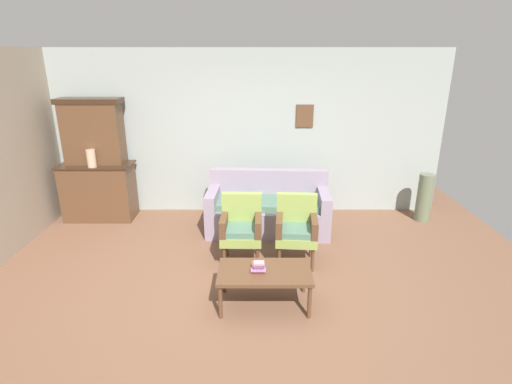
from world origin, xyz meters
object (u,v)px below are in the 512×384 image
at_px(side_cabinet, 101,191).
at_px(floor_vase_by_wall, 426,198).
at_px(coffee_table, 266,274).
at_px(armchair_near_cabinet, 243,226).
at_px(armchair_by_doorway, 298,227).
at_px(vase_on_cabinet, 93,158).
at_px(floral_couch, 269,210).
at_px(book_stack_on_table, 260,267).

xyz_separation_m(side_cabinet, floor_vase_by_wall, (5.33, -0.10, -0.07)).
bearing_deg(side_cabinet, coffee_table, -42.35).
bearing_deg(armchair_near_cabinet, armchair_by_doorway, -1.60).
height_order(side_cabinet, vase_on_cabinet, vase_on_cabinet).
xyz_separation_m(floral_couch, book_stack_on_table, (-0.16, -1.97, 0.15)).
xyz_separation_m(floral_couch, armchair_near_cabinet, (-0.37, -0.98, 0.17)).
height_order(floral_couch, coffee_table, floral_couch).
bearing_deg(armchair_near_cabinet, book_stack_on_table, -77.71).
relative_size(side_cabinet, book_stack_on_table, 7.33).
bearing_deg(armchair_by_doorway, side_cabinet, 154.44).
relative_size(side_cabinet, vase_on_cabinet, 4.18).
height_order(book_stack_on_table, floor_vase_by_wall, floor_vase_by_wall).
xyz_separation_m(armchair_near_cabinet, coffee_table, (0.28, -0.97, -0.12)).
relative_size(floral_couch, armchair_by_doorway, 2.09).
height_order(side_cabinet, floor_vase_by_wall, side_cabinet).
xyz_separation_m(floral_couch, coffee_table, (-0.09, -1.95, 0.05)).
height_order(side_cabinet, armchair_by_doorway, side_cabinet).
bearing_deg(book_stack_on_table, armchair_near_cabinet, 102.29).
bearing_deg(armchair_by_doorway, floor_vase_by_wall, 31.91).
relative_size(floral_couch, armchair_near_cabinet, 2.09).
bearing_deg(side_cabinet, floor_vase_by_wall, -1.08).
bearing_deg(side_cabinet, armchair_by_doorway, -25.56).
distance_m(armchair_near_cabinet, book_stack_on_table, 1.01).
relative_size(vase_on_cabinet, book_stack_on_table, 1.75).
distance_m(armchair_by_doorway, book_stack_on_table, 1.09).
distance_m(vase_on_cabinet, armchair_by_doorway, 3.40).
bearing_deg(book_stack_on_table, side_cabinet, 136.77).
bearing_deg(book_stack_on_table, coffee_table, 13.18).
xyz_separation_m(side_cabinet, floral_couch, (2.77, -0.48, -0.14)).
bearing_deg(vase_on_cabinet, floral_couch, -6.49).
bearing_deg(vase_on_cabinet, armchair_by_doorway, -23.08).
xyz_separation_m(coffee_table, floor_vase_by_wall, (2.65, 2.34, 0.02)).
distance_m(side_cabinet, vase_on_cabinet, 0.63).
distance_m(side_cabinet, armchair_near_cabinet, 2.81).
relative_size(armchair_near_cabinet, coffee_table, 0.90).
xyz_separation_m(coffee_table, book_stack_on_table, (-0.06, -0.02, 0.10)).
relative_size(armchair_by_doorway, floor_vase_by_wall, 1.14).
xyz_separation_m(armchair_near_cabinet, book_stack_on_table, (0.22, -0.99, -0.02)).
bearing_deg(coffee_table, floor_vase_by_wall, 41.40).
bearing_deg(floral_couch, floor_vase_by_wall, 8.51).
xyz_separation_m(armchair_by_doorway, coffee_table, (-0.43, -0.95, -0.12)).
xyz_separation_m(armchair_near_cabinet, armchair_by_doorway, (0.71, -0.02, 0.00)).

